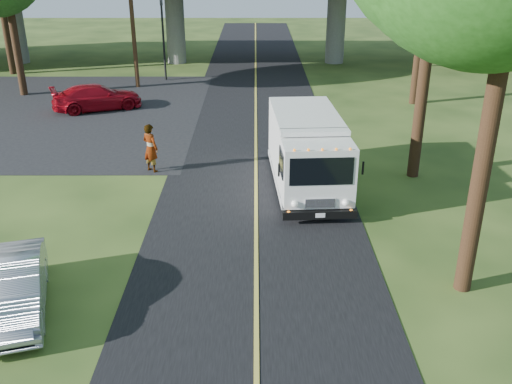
{
  "coord_description": "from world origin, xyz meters",
  "views": [
    {
      "loc": [
        -0.02,
        -11.91,
        8.49
      ],
      "look_at": [
        -0.0,
        3.74,
        1.6
      ],
      "focal_mm": 40.0,
      "sensor_mm": 36.0,
      "label": 1
    }
  ],
  "objects_px": {
    "utility_pole": "(132,12)",
    "red_sedan": "(97,97)",
    "silver_sedan": "(13,288)",
    "traffic_signal": "(163,31)",
    "step_van": "(307,150)",
    "pedestrian": "(150,148)"
  },
  "relations": [
    {
      "from": "step_van",
      "to": "pedestrian",
      "type": "height_order",
      "value": "step_van"
    },
    {
      "from": "utility_pole",
      "to": "red_sedan",
      "type": "relative_size",
      "value": 1.89
    },
    {
      "from": "utility_pole",
      "to": "red_sedan",
      "type": "height_order",
      "value": "utility_pole"
    },
    {
      "from": "traffic_signal",
      "to": "utility_pole",
      "type": "xyz_separation_m",
      "value": [
        -1.5,
        -2.0,
        1.4
      ]
    },
    {
      "from": "red_sedan",
      "to": "silver_sedan",
      "type": "distance_m",
      "value": 18.9
    },
    {
      "from": "silver_sedan",
      "to": "pedestrian",
      "type": "xyz_separation_m",
      "value": [
        1.81,
        9.47,
        0.32
      ]
    },
    {
      "from": "step_van",
      "to": "silver_sedan",
      "type": "bearing_deg",
      "value": -138.55
    },
    {
      "from": "utility_pole",
      "to": "red_sedan",
      "type": "xyz_separation_m",
      "value": [
        -1.19,
        -5.29,
        -3.9
      ]
    },
    {
      "from": "pedestrian",
      "to": "utility_pole",
      "type": "bearing_deg",
      "value": -40.91
    },
    {
      "from": "traffic_signal",
      "to": "step_van",
      "type": "xyz_separation_m",
      "value": [
        7.88,
        -18.15,
        -1.72
      ]
    },
    {
      "from": "step_van",
      "to": "silver_sedan",
      "type": "distance_m",
      "value": 11.15
    },
    {
      "from": "utility_pole",
      "to": "pedestrian",
      "type": "distance_m",
      "value": 15.33
    },
    {
      "from": "red_sedan",
      "to": "pedestrian",
      "type": "relative_size",
      "value": 2.42
    },
    {
      "from": "traffic_signal",
      "to": "pedestrian",
      "type": "height_order",
      "value": "traffic_signal"
    },
    {
      "from": "step_van",
      "to": "pedestrian",
      "type": "xyz_separation_m",
      "value": [
        -6.07,
        1.62,
        -0.49
      ]
    },
    {
      "from": "utility_pole",
      "to": "silver_sedan",
      "type": "xyz_separation_m",
      "value": [
        1.5,
        -24.0,
        -3.93
      ]
    },
    {
      "from": "utility_pole",
      "to": "step_van",
      "type": "height_order",
      "value": "utility_pole"
    },
    {
      "from": "traffic_signal",
      "to": "red_sedan",
      "type": "xyz_separation_m",
      "value": [
        -2.69,
        -7.29,
        -2.51
      ]
    },
    {
      "from": "traffic_signal",
      "to": "silver_sedan",
      "type": "height_order",
      "value": "traffic_signal"
    },
    {
      "from": "utility_pole",
      "to": "traffic_signal",
      "type": "bearing_deg",
      "value": 53.13
    },
    {
      "from": "traffic_signal",
      "to": "red_sedan",
      "type": "height_order",
      "value": "traffic_signal"
    },
    {
      "from": "silver_sedan",
      "to": "pedestrian",
      "type": "bearing_deg",
      "value": 62.04
    }
  ]
}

